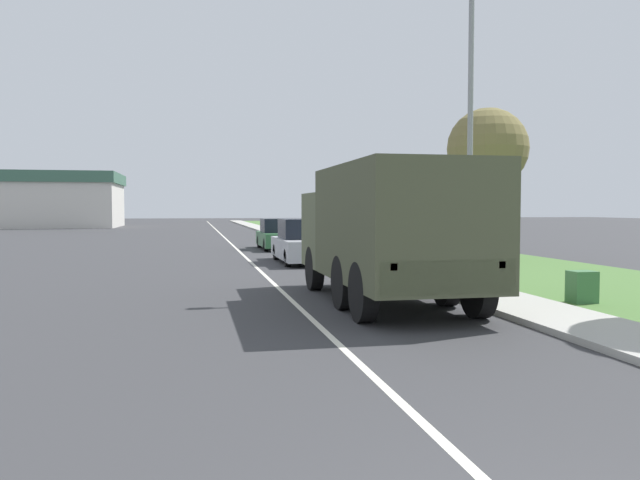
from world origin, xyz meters
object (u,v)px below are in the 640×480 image
Objects in this scene: military_truck at (388,228)px; lamp_post at (463,112)px; car_nearest_ahead at (304,243)px; car_second_ahead at (277,235)px.

lamp_post is (2.55, 1.82, 2.86)m from military_truck.
car_nearest_ahead is (-0.01, 10.59, -0.91)m from military_truck.
lamp_post reaches higher than car_second_ahead.
car_nearest_ahead is at bearing 90.04° from military_truck.
lamp_post is (2.56, -8.78, 3.77)m from car_nearest_ahead.
lamp_post is (2.52, -16.79, 3.82)m from car_second_ahead.
car_nearest_ahead is at bearing 106.26° from lamp_post.
military_truck is at bearing -89.96° from car_nearest_ahead.
car_second_ahead is at bearing 89.91° from military_truck.
car_second_ahead is 0.63× the size of lamp_post.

